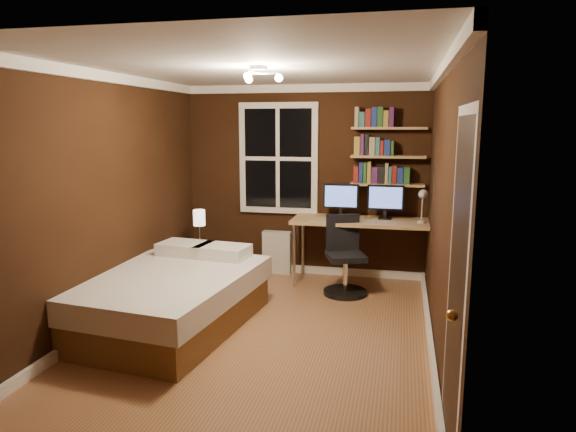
% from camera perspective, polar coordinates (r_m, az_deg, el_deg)
% --- Properties ---
extents(floor, '(4.20, 4.20, 0.00)m').
position_cam_1_polar(floor, '(5.14, -2.71, -12.74)').
color(floor, brown).
rests_on(floor, ground).
extents(wall_back, '(3.20, 0.04, 2.50)m').
position_cam_1_polar(wall_back, '(6.82, 1.87, 3.86)').
color(wall_back, black).
rests_on(wall_back, ground).
extents(wall_left, '(0.04, 4.20, 2.50)m').
position_cam_1_polar(wall_left, '(5.44, -19.32, 1.67)').
color(wall_left, black).
rests_on(wall_left, ground).
extents(wall_right, '(0.04, 4.20, 2.50)m').
position_cam_1_polar(wall_right, '(4.64, 16.60, 0.43)').
color(wall_right, black).
rests_on(wall_right, ground).
extents(ceiling, '(3.20, 4.20, 0.02)m').
position_cam_1_polar(ceiling, '(4.76, -2.97, 16.19)').
color(ceiling, white).
rests_on(ceiling, wall_back).
extents(window, '(1.06, 0.06, 1.46)m').
position_cam_1_polar(window, '(6.84, -1.07, 6.40)').
color(window, white).
rests_on(window, wall_back).
extents(door, '(0.03, 0.82, 2.05)m').
position_cam_1_polar(door, '(3.18, 18.04, -8.20)').
color(door, black).
rests_on(door, ground).
extents(door_knob, '(0.06, 0.06, 0.06)m').
position_cam_1_polar(door_knob, '(2.90, 17.75, -10.49)').
color(door_knob, gold).
rests_on(door_knob, door).
extents(ceiling_fixture, '(0.44, 0.44, 0.18)m').
position_cam_1_polar(ceiling_fixture, '(4.65, -3.30, 15.08)').
color(ceiling_fixture, beige).
rests_on(ceiling_fixture, ceiling).
extents(bookshelf_lower, '(0.92, 0.22, 0.03)m').
position_cam_1_polar(bookshelf_lower, '(6.59, 10.96, 3.45)').
color(bookshelf_lower, '#A4814F').
rests_on(bookshelf_lower, wall_back).
extents(books_row_lower, '(0.66, 0.16, 0.23)m').
position_cam_1_polar(books_row_lower, '(6.57, 10.99, 4.58)').
color(books_row_lower, maroon).
rests_on(books_row_lower, bookshelf_lower).
extents(bookshelf_middle, '(0.92, 0.22, 0.03)m').
position_cam_1_polar(bookshelf_middle, '(6.56, 11.06, 6.49)').
color(bookshelf_middle, '#A4814F').
rests_on(bookshelf_middle, wall_back).
extents(books_row_middle, '(0.48, 0.16, 0.23)m').
position_cam_1_polar(books_row_middle, '(6.55, 11.10, 7.63)').
color(books_row_middle, navy).
rests_on(books_row_middle, bookshelf_middle).
extents(bookshelf_upper, '(0.92, 0.22, 0.03)m').
position_cam_1_polar(bookshelf_upper, '(6.54, 11.16, 9.55)').
color(bookshelf_upper, '#A4814F').
rests_on(bookshelf_upper, wall_back).
extents(books_row_upper, '(0.42, 0.16, 0.23)m').
position_cam_1_polar(books_row_upper, '(6.54, 11.20, 10.69)').
color(books_row_upper, '#285725').
rests_on(books_row_upper, bookshelf_upper).
extents(bed, '(1.67, 2.16, 0.68)m').
position_cam_1_polar(bed, '(5.31, -13.04, -8.86)').
color(bed, brown).
rests_on(bed, ground).
extents(nightstand, '(0.46, 0.46, 0.50)m').
position_cam_1_polar(nightstand, '(6.70, -9.69, -5.11)').
color(nightstand, brown).
rests_on(nightstand, ground).
extents(bedside_lamp, '(0.15, 0.15, 0.44)m').
position_cam_1_polar(bedside_lamp, '(6.60, -9.82, -1.19)').
color(bedside_lamp, white).
rests_on(bedside_lamp, nightstand).
extents(radiator, '(0.38, 0.13, 0.57)m').
position_cam_1_polar(radiator, '(6.97, -1.23, -4.06)').
color(radiator, silver).
rests_on(radiator, ground).
extents(desk, '(1.75, 0.66, 0.83)m').
position_cam_1_polar(desk, '(6.45, 8.33, -0.91)').
color(desk, '#A4814F').
rests_on(desk, ground).
extents(monitor_left, '(0.45, 0.12, 0.43)m').
position_cam_1_polar(monitor_left, '(6.51, 5.89, 1.70)').
color(monitor_left, black).
rests_on(monitor_left, desk).
extents(monitor_right, '(0.45, 0.12, 0.43)m').
position_cam_1_polar(monitor_right, '(6.47, 10.77, 1.52)').
color(monitor_right, black).
rests_on(monitor_right, desk).
extents(desk_lamp, '(0.14, 0.32, 0.44)m').
position_cam_1_polar(desk_lamp, '(6.24, 14.71, 1.10)').
color(desk_lamp, silver).
rests_on(desk_lamp, desk).
extents(office_chair, '(0.54, 0.54, 0.94)m').
position_cam_1_polar(office_chair, '(6.16, 6.32, -5.42)').
color(office_chair, black).
rests_on(office_chair, ground).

